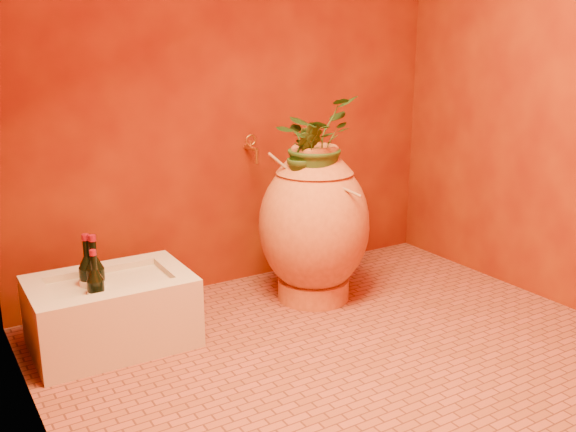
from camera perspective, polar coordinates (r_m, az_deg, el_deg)
floor at (r=2.90m, az=4.91°, el=-11.68°), size 2.50×2.50×0.00m
wall_back at (r=3.43m, az=-4.80°, el=14.27°), size 2.50×0.02×2.50m
wall_left at (r=2.09m, az=-23.79°, el=12.13°), size 0.02×2.00×2.50m
wall_right at (r=3.48m, az=22.76°, el=13.17°), size 0.02×2.00×2.50m
amphora at (r=3.28m, az=2.33°, el=-0.73°), size 0.70×0.70×0.81m
stone_basin at (r=2.97m, az=-15.40°, el=-8.29°), size 0.69×0.47×0.32m
wine_bottle_a at (r=2.91m, az=-16.69°, el=-5.80°), size 0.08×0.08×0.34m
wine_bottle_b at (r=2.84m, az=-16.66°, el=-6.66°), size 0.07×0.07×0.30m
wine_bottle_c at (r=2.94m, az=-17.24°, el=-5.66°), size 0.08×0.08×0.34m
wall_tap at (r=3.44m, az=-3.22°, el=6.12°), size 0.06×0.13×0.15m
plant_main at (r=3.17m, az=2.39°, el=6.59°), size 0.51×0.49×0.44m
plant_side at (r=3.11m, az=1.48°, el=5.46°), size 0.22×0.21×0.31m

